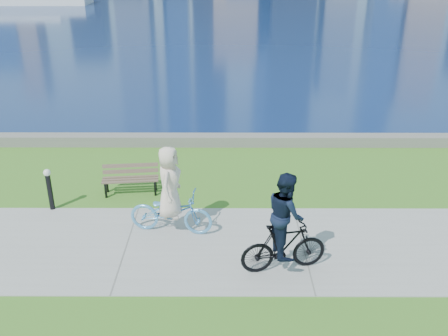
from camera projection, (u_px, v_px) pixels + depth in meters
The scene contains 7 objects.
ground at pixel (303, 247), 11.27m from camera, with size 320.00×320.00×0.00m, color #376C1C.
concrete_path at pixel (303, 246), 11.27m from camera, with size 80.00×3.50×0.02m, color gray.
seawall at pixel (277, 140), 16.84m from camera, with size 90.00×0.50×0.35m, color #65635E.
park_bench at pixel (130, 177), 13.53m from camera, with size 1.55×0.67×0.78m.
bollard_lamp at pixel (49, 187), 12.58m from camera, with size 0.18×0.18×1.13m.
cyclist_woman at pixel (170, 201), 11.52m from camera, with size 0.99×2.05×2.15m.
cyclist_man at pixel (285, 231), 10.09m from camera, with size 0.88×1.88×2.22m.
Camera 1 is at (-1.76, -9.53, 6.29)m, focal length 40.00 mm.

